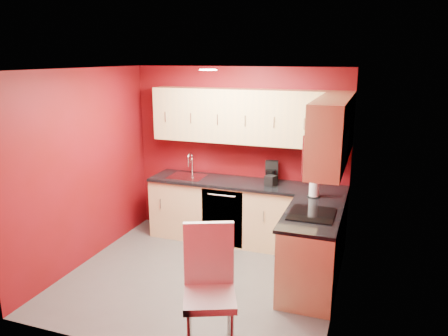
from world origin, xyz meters
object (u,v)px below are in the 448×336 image
Objects in this scene: microwave at (326,150)px; napkin_holder at (271,181)px; dining_chair at (210,291)px; coffee_maker at (271,172)px; paper_towel at (314,186)px; sink at (187,174)px.

napkin_holder is (-0.82, 0.94, -0.68)m from microwave.
microwave is at bearing 37.23° from dining_chair.
paper_towel is at bearing -45.12° from coffee_maker.
microwave reaches higher than paper_towel.
coffee_maker reaches higher than napkin_holder.
sink reaches higher than dining_chair.
paper_towel is (1.90, -0.35, 0.11)m from sink.
sink is at bearing 154.40° from microwave.
sink is 0.45× the size of dining_chair.
microwave is 0.66× the size of dining_chair.
coffee_maker is at bearing 68.09° from dining_chair.
sink is 2.75m from dining_chair.
microwave is 1.42m from napkin_holder.
napkin_holder is (0.03, -0.15, -0.08)m from coffee_maker.
dining_chair is at bearing -106.76° from paper_towel.
microwave reaches higher than coffee_maker.
coffee_maker is (1.25, 0.09, 0.12)m from sink.
microwave is 1.51m from coffee_maker.
coffee_maker is (-0.85, 1.09, -0.60)m from microwave.
paper_towel is 2.19m from dining_chair.
microwave is at bearing -73.80° from paper_towel.
dining_chair is (0.04, -2.49, -0.48)m from coffee_maker.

